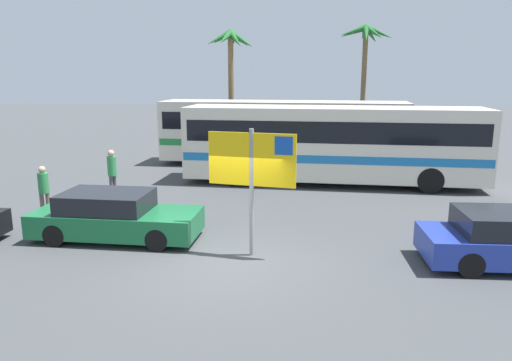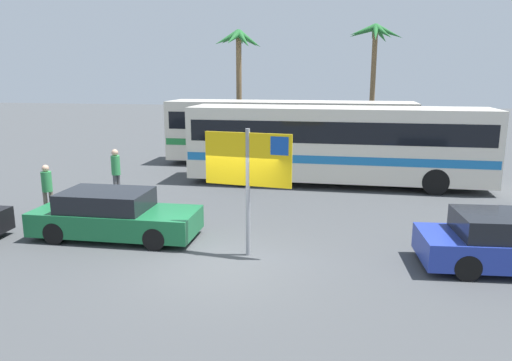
{
  "view_description": "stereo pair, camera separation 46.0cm",
  "coord_description": "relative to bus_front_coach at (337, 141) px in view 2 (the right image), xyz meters",
  "views": [
    {
      "loc": [
        2.36,
        -10.69,
        4.46
      ],
      "look_at": [
        0.14,
        3.53,
        1.3
      ],
      "focal_mm": 33.9,
      "sensor_mm": 36.0,
      "label": 1
    },
    {
      "loc": [
        2.82,
        -10.61,
        4.46
      ],
      "look_at": [
        0.14,
        3.53,
        1.3
      ],
      "focal_mm": 33.9,
      "sensor_mm": 36.0,
      "label": 2
    }
  ],
  "objects": [
    {
      "name": "bus_rear_coach",
      "position": [
        -2.46,
        3.98,
        0.0
      ],
      "size": [
        12.09,
        2.65,
        3.17
      ],
      "color": "silver",
      "rests_on": "ground"
    },
    {
      "name": "pedestrian_by_bus",
      "position": [
        -7.84,
        -3.93,
        -0.7
      ],
      "size": [
        0.32,
        0.32,
        1.82
      ],
      "rotation": [
        0.0,
        0.0,
        6.03
      ],
      "color": "#4C4C51",
      "rests_on": "ground"
    },
    {
      "name": "car_green",
      "position": [
        -5.9,
        -8.02,
        -1.15
      ],
      "size": [
        4.57,
        1.85,
        1.32
      ],
      "rotation": [
        0.0,
        0.0,
        0.02
      ],
      "color": "#196638",
      "rests_on": "ground"
    },
    {
      "name": "pedestrian_near_sign",
      "position": [
        -8.95,
        -6.46,
        -0.8
      ],
      "size": [
        0.32,
        0.32,
        1.67
      ],
      "rotation": [
        0.0,
        0.0,
        5.14
      ],
      "color": "#706656",
      "rests_on": "ground"
    },
    {
      "name": "bus_front_coach",
      "position": [
        0.0,
        0.0,
        0.0
      ],
      "size": [
        12.09,
        2.65,
        3.17
      ],
      "color": "silver",
      "rests_on": "ground"
    },
    {
      "name": "palm_tree_inland",
      "position": [
        -5.98,
        8.39,
        3.94
      ],
      "size": [
        2.92,
        3.13,
        7.02
      ],
      "color": "brown",
      "rests_on": "ground"
    },
    {
      "name": "palm_tree_seaside",
      "position": [
        1.88,
        12.14,
        4.43
      ],
      "size": [
        3.47,
        3.45,
        7.56
      ],
      "color": "brown",
      "rests_on": "ground"
    },
    {
      "name": "ground",
      "position": [
        -2.43,
        -9.35,
        -1.78
      ],
      "size": [
        120.0,
        120.0,
        0.0
      ],
      "primitive_type": "plane",
      "color": "#424447"
    },
    {
      "name": "ferry_sign",
      "position": [
        -1.9,
        -8.67,
        0.54
      ],
      "size": [
        2.19,
        0.34,
        3.2
      ],
      "rotation": [
        0.0,
        0.0,
        -0.13
      ],
      "color": "gray",
      "rests_on": "ground"
    }
  ]
}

